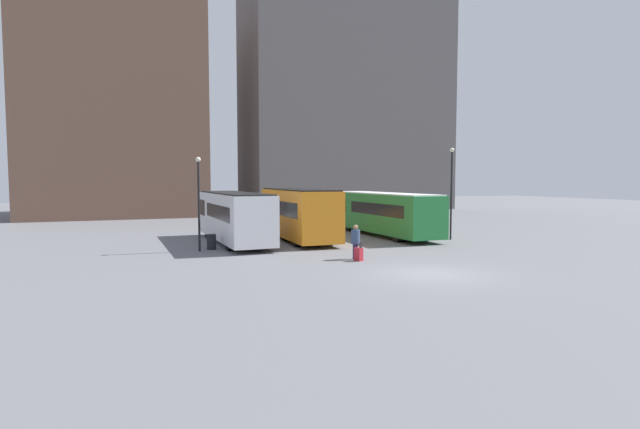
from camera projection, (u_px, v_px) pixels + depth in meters
name	position (u px, v px, depth m)	size (l,w,h in m)	color
ground_plane	(429.00, 274.00, 20.67)	(160.00, 160.00, 0.00)	slate
building_block_left	(115.00, 108.00, 55.70)	(18.02, 17.53, 23.95)	brown
building_block_right	(347.00, 106.00, 66.24)	(27.00, 11.17, 27.47)	#5B5656
bus_0	(234.00, 215.00, 30.78)	(2.59, 10.62, 3.13)	silver
bus_1	(298.00, 212.00, 32.32)	(3.01, 9.99, 3.32)	orange
bus_2	(383.00, 212.00, 34.96)	(2.60, 11.65, 3.00)	#237A38
traveler	(355.00, 239.00, 24.47)	(0.56, 0.56, 1.70)	#382D4C
suitcase	(359.00, 254.00, 24.01)	(0.39, 0.45, 0.91)	#B7232D
lamp_post_0	(199.00, 195.00, 27.04)	(0.28, 0.28, 5.14)	black
lamp_post_1	(451.00, 186.00, 32.35)	(0.28, 0.28, 5.96)	black
trash_bin	(211.00, 242.00, 27.97)	(0.52, 0.52, 0.85)	black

